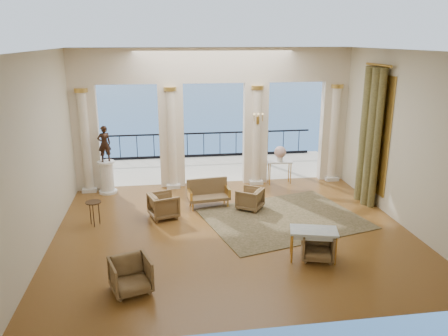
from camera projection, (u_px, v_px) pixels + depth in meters
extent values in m
plane|color=#482A0A|center=(233.00, 230.00, 11.29)|extent=(9.00, 9.00, 0.00)
plane|color=beige|center=(275.00, 206.00, 6.85)|extent=(9.00, 0.00, 9.00)
plane|color=beige|center=(40.00, 153.00, 10.02)|extent=(0.00, 8.00, 8.00)
plane|color=beige|center=(405.00, 140.00, 11.27)|extent=(0.00, 8.00, 8.00)
plane|color=white|center=(234.00, 51.00, 10.00)|extent=(9.00, 9.00, 0.00)
cube|color=#F3E2C7|center=(214.00, 65.00, 13.81)|extent=(9.00, 0.30, 1.10)
cube|color=#F3E2C7|center=(86.00, 139.00, 13.88)|extent=(0.80, 0.30, 3.40)
cylinder|color=#F3E2C7|center=(86.00, 143.00, 13.74)|extent=(0.28, 0.28, 3.20)
cylinder|color=gold|center=(81.00, 90.00, 13.27)|extent=(0.40, 0.40, 0.12)
cube|color=silver|center=(90.00, 189.00, 14.18)|extent=(0.45, 0.45, 0.12)
cube|color=#F3E2C7|center=(172.00, 136.00, 14.26)|extent=(0.80, 0.30, 3.40)
cylinder|color=#F3E2C7|center=(172.00, 140.00, 14.12)|extent=(0.28, 0.28, 3.20)
cylinder|color=gold|center=(170.00, 89.00, 13.64)|extent=(0.40, 0.40, 0.12)
cube|color=silver|center=(173.00, 185.00, 14.56)|extent=(0.45, 0.45, 0.12)
cube|color=#F3E2C7|center=(255.00, 133.00, 14.65)|extent=(0.80, 0.30, 3.40)
cylinder|color=#F3E2C7|center=(256.00, 138.00, 14.50)|extent=(0.28, 0.28, 3.20)
cylinder|color=gold|center=(258.00, 87.00, 14.03)|extent=(0.40, 0.40, 0.12)
cube|color=silver|center=(255.00, 181.00, 14.94)|extent=(0.45, 0.45, 0.12)
cube|color=#F3E2C7|center=(332.00, 131.00, 15.02)|extent=(0.80, 0.30, 3.40)
cylinder|color=#F3E2C7|center=(334.00, 135.00, 14.88)|extent=(0.28, 0.28, 3.20)
cylinder|color=gold|center=(337.00, 86.00, 14.40)|extent=(0.40, 0.40, 0.12)
cube|color=silver|center=(331.00, 178.00, 15.32)|extent=(0.45, 0.45, 0.12)
cube|color=beige|center=(208.00, 169.00, 16.80)|extent=(10.00, 3.60, 0.10)
cube|color=black|center=(204.00, 133.00, 18.02)|extent=(9.00, 0.06, 0.06)
cube|color=black|center=(204.00, 155.00, 18.29)|extent=(9.00, 0.06, 0.10)
cylinder|color=black|center=(204.00, 145.00, 18.16)|extent=(0.03, 0.03, 1.00)
cylinder|color=black|center=(103.00, 148.00, 17.59)|extent=(0.03, 0.03, 1.00)
cylinder|color=black|center=(299.00, 142.00, 18.73)|extent=(0.03, 0.03, 1.00)
cylinder|color=#4C3823|center=(256.00, 109.00, 17.22)|extent=(0.20, 0.20, 4.20)
plane|color=#21569C|center=(171.00, 108.00, 69.89)|extent=(160.00, 160.00, 0.00)
cylinder|color=#4B4527|center=(377.00, 141.00, 12.31)|extent=(0.26, 0.26, 4.00)
cylinder|color=#4B4527|center=(369.00, 137.00, 12.73)|extent=(0.32, 0.32, 4.00)
cylinder|color=#4B4527|center=(363.00, 134.00, 13.16)|extent=(0.26, 0.26, 4.00)
cylinder|color=gold|center=(379.00, 65.00, 12.15)|extent=(0.08, 1.40, 0.08)
cube|color=gold|center=(376.00, 134.00, 12.73)|extent=(0.04, 1.60, 3.40)
cube|color=gold|center=(258.00, 120.00, 14.20)|extent=(0.10, 0.04, 0.25)
cylinder|color=gold|center=(254.00, 118.00, 14.07)|extent=(0.02, 0.02, 0.22)
cylinder|color=gold|center=(258.00, 118.00, 14.09)|extent=(0.02, 0.02, 0.22)
cylinder|color=gold|center=(263.00, 118.00, 14.11)|extent=(0.02, 0.02, 0.22)
cube|color=#2C3017|center=(283.00, 218.00, 12.02)|extent=(4.75, 4.10, 0.02)
imported|color=#3F351D|center=(130.00, 274.00, 8.48)|extent=(0.91, 0.88, 0.76)
imported|color=#3F351D|center=(318.00, 244.00, 9.75)|extent=(0.85, 0.82, 0.71)
imported|color=#3F351D|center=(250.00, 198.00, 12.61)|extent=(0.89, 0.90, 0.69)
imported|color=#3F351D|center=(164.00, 204.00, 12.02)|extent=(0.87, 0.90, 0.75)
cube|color=#3F351D|center=(209.00, 198.00, 12.80)|extent=(1.27, 0.64, 0.09)
cube|color=#3F351D|center=(207.00, 186.00, 12.94)|extent=(1.22, 0.21, 0.50)
cube|color=gold|center=(190.00, 194.00, 12.61)|extent=(0.13, 0.50, 0.23)
cube|color=gold|center=(228.00, 191.00, 12.90)|extent=(0.13, 0.50, 0.23)
cylinder|color=gold|center=(193.00, 207.00, 12.53)|extent=(0.05, 0.05, 0.23)
cylinder|color=gold|center=(228.00, 204.00, 12.79)|extent=(0.05, 0.05, 0.23)
cylinder|color=gold|center=(190.00, 202.00, 12.90)|extent=(0.05, 0.05, 0.23)
cylinder|color=gold|center=(224.00, 199.00, 13.16)|extent=(0.05, 0.05, 0.23)
cube|color=#AEC5D7|center=(314.00, 231.00, 9.65)|extent=(1.14, 0.81, 0.05)
cylinder|color=gold|center=(292.00, 249.00, 9.58)|extent=(0.04, 0.04, 0.66)
cylinder|color=gold|center=(336.00, 251.00, 9.48)|extent=(0.04, 0.04, 0.66)
cylinder|color=gold|center=(291.00, 240.00, 10.02)|extent=(0.04, 0.04, 0.66)
cylinder|color=gold|center=(333.00, 242.00, 9.92)|extent=(0.04, 0.04, 0.66)
cylinder|color=silver|center=(108.00, 191.00, 14.03)|extent=(0.57, 0.57, 0.08)
cylinder|color=silver|center=(107.00, 177.00, 13.89)|extent=(0.42, 0.42, 0.92)
cylinder|color=silver|center=(106.00, 162.00, 13.75)|extent=(0.53, 0.53, 0.06)
imported|color=black|center=(104.00, 144.00, 13.58)|extent=(0.49, 0.41, 1.14)
cube|color=silver|center=(280.00, 162.00, 14.74)|extent=(0.84, 0.38, 0.05)
cylinder|color=gold|center=(269.00, 174.00, 14.72)|extent=(0.04, 0.04, 0.73)
cylinder|color=gold|center=(291.00, 174.00, 14.77)|extent=(0.04, 0.04, 0.73)
cylinder|color=gold|center=(268.00, 172.00, 14.94)|extent=(0.04, 0.04, 0.73)
cylinder|color=gold|center=(289.00, 172.00, 14.99)|extent=(0.04, 0.04, 0.73)
cylinder|color=white|center=(280.00, 158.00, 14.70)|extent=(0.20, 0.20, 0.25)
sphere|color=tan|center=(280.00, 152.00, 14.64)|extent=(0.40, 0.40, 0.40)
cylinder|color=black|center=(93.00, 202.00, 11.43)|extent=(0.41, 0.41, 0.03)
cylinder|color=black|center=(99.00, 213.00, 11.60)|extent=(0.03, 0.03, 0.63)
cylinder|color=black|center=(90.00, 213.00, 11.57)|extent=(0.03, 0.03, 0.63)
cylinder|color=black|center=(94.00, 216.00, 11.40)|extent=(0.03, 0.03, 0.63)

